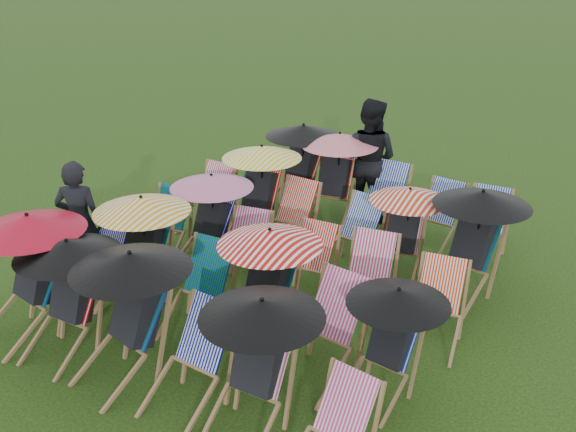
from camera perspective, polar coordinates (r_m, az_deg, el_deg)
The scene contains 32 objects.
ground at distance 8.23m, azimuth -1.22°, elevation -6.81°, with size 100.00×100.00×0.00m, color black.
deckchair_0 at distance 7.65m, azimuth -22.34°, elevation -4.76°, with size 1.22×1.29×1.44m.
deckchair_1 at distance 7.21m, azimuth -19.30°, elevation -6.72°, with size 1.10×1.15×1.31m.
deckchair_2 at distance 6.60m, azimuth -14.36°, elevation -8.50°, with size 1.18×1.27×1.41m.
deckchair_3 at distance 6.26m, azimuth -8.88°, elevation -12.72°, with size 0.69×0.93×0.97m.
deckchair_4 at distance 5.81m, azimuth -3.16°, elevation -13.06°, with size 1.12×1.16×1.32m.
deckchair_6 at distance 8.39m, azimuth -16.52°, elevation -3.89°, with size 0.62×0.83×0.87m.
deckchair_7 at distance 7.91m, azimuth -13.27°, elevation -2.91°, with size 1.15×1.21×1.37m.
deckchair_8 at distance 7.37m, azimuth -8.10°, elevation -6.61°, with size 0.72×0.95×0.98m.
deckchair_9 at distance 6.97m, azimuth -2.38°, elevation -6.18°, with size 1.13×1.19×1.34m.
deckchair_10 at distance 6.55m, azimuth 2.96°, elevation -10.31°, with size 0.80×1.02×1.03m.
deckchair_11 at distance 6.30m, azimuth 8.78°, elevation -11.01°, with size 0.99×1.04×1.17m.
deckchair_12 at distance 9.15m, azimuth -11.00°, elevation -0.78°, with size 0.75×0.94×0.92m.
deckchair_13 at distance 8.64m, azimuth -7.32°, elevation -0.35°, with size 1.10×1.17×1.31m.
deckchair_14 at distance 8.23m, azimuth -4.21°, elevation -3.23°, with size 0.74×0.93×0.92m.
deckchair_15 at distance 7.91m, azimuth 1.65°, elevation -4.44°, with size 0.63×0.86×0.90m.
deckchair_16 at distance 7.59m, azimuth 6.91°, elevation -5.71°, with size 0.76×0.96×0.95m.
deckchair_17 at distance 7.25m, azimuth 13.01°, elevation -7.92°, with size 0.71×0.90×0.90m.
deckchair_18 at distance 9.88m, azimuth -7.27°, elevation 1.47°, with size 0.64×0.89×0.96m.
deckchair_19 at distance 9.48m, azimuth -2.84°, elevation 2.31°, with size 1.17×1.25×1.39m.
deckchair_20 at distance 9.10m, azimuth -0.12°, elevation -0.26°, with size 0.70×0.93×0.97m.
deckchair_21 at distance 8.66m, azimuth 5.71°, elevation -1.78°, with size 0.73×0.94×0.95m.
deckchair_22 at distance 8.45m, azimuth 10.12°, elevation -1.44°, with size 1.03×1.11×1.22m.
deckchair_23 at distance 8.15m, azimuth 15.82°, elevation -2.28°, with size 1.17×1.25×1.39m.
deckchair_24 at distance 10.79m, azimuth -3.57°, elevation 3.28°, with size 0.69×0.87×0.86m.
deckchair_25 at distance 10.36m, azimuth 0.77°, elevation 4.40°, with size 1.22×1.29×1.44m.
deckchair_26 at distance 9.96m, azimuth 4.06°, elevation 3.48°, with size 1.20×1.30×1.43m.
deckchair_27 at distance 9.76m, azimuth 8.13°, elevation 1.33°, with size 0.69×0.96×1.02m.
deckchair_28 at distance 9.44m, azimuth 12.90°, elevation -0.13°, with size 0.72×0.93×0.93m.
deckchair_29 at distance 9.35m, azimuth 17.06°, elevation -0.86°, with size 0.69×0.90×0.93m.
person_left at distance 8.59m, azimuth -18.02°, elevation -0.53°, with size 0.60×0.39×1.65m, color black.
person_rear at distance 10.19m, azimuth 7.19°, elevation 5.06°, with size 0.93×0.73×1.92m, color black.
Camera 1 is at (3.89, -5.95, 4.16)m, focal length 40.00 mm.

